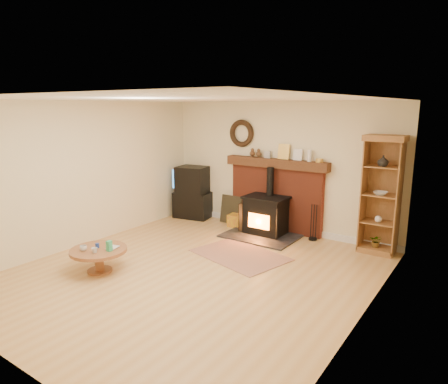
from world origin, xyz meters
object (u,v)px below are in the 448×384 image
Objects in this scene: wood_stove at (265,216)px; tv_unit at (193,193)px; coffee_table at (99,253)px; curio_cabinet at (381,195)px.

wood_stove is 1.19× the size of tv_unit.
wood_stove reaches higher than coffee_table.
coffee_table is at bearing -111.55° from wood_stove.
wood_stove is 2.20m from curio_cabinet.
tv_unit is 0.58× the size of curio_cabinet.
wood_stove is at bearing -5.52° from tv_unit.
wood_stove is at bearing 68.45° from coffee_table.
curio_cabinet is (4.08, 0.09, 0.46)m from tv_unit.
tv_unit is 1.37× the size of coffee_table.
tv_unit is (-1.99, 0.19, 0.18)m from wood_stove.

